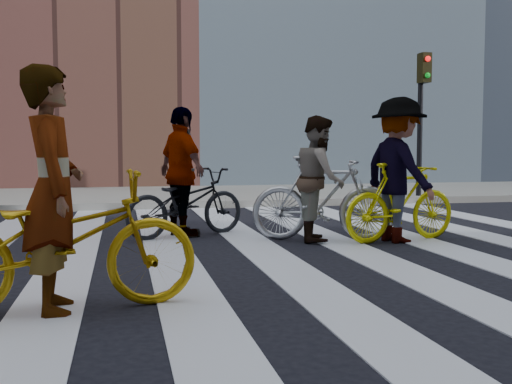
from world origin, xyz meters
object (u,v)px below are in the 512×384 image
object	(u,v)px
traffic_signal	(422,101)
rider_rear	(182,172)
bike_yellow_right	(401,202)
bike_dark_rear	(186,203)
bike_yellow_left	(61,241)
bike_silver_mid	(323,198)
rider_mid	(320,179)
rider_left	(53,190)
rider_right	(398,170)

from	to	relation	value
traffic_signal	rider_rear	size ratio (longest dim) A/B	1.85
rider_rear	bike_yellow_right	bearing A→B (deg)	-134.71
bike_dark_rear	bike_yellow_left	bearing A→B (deg)	136.24
bike_silver_mid	rider_mid	bearing A→B (deg)	105.27
bike_silver_mid	rider_rear	bearing A→B (deg)	82.96
bike_dark_rear	rider_left	size ratio (longest dim) A/B	0.99
rider_rear	bike_silver_mid	bearing A→B (deg)	-136.07
bike_dark_rear	rider_mid	xyz separation A→B (m)	(1.69, -0.74, 0.35)
bike_yellow_left	rider_right	size ratio (longest dim) A/B	1.08
bike_silver_mid	bike_yellow_left	bearing A→B (deg)	148.44
bike_yellow_right	rider_rear	size ratio (longest dim) A/B	0.96
bike_silver_mid	rider_left	bearing A→B (deg)	147.98
traffic_signal	rider_left	xyz separation A→B (m)	(-7.08, -7.68, -1.36)
rider_rear	rider_left	bearing A→B (deg)	136.24
rider_left	bike_silver_mid	bearing A→B (deg)	-52.75
bike_silver_mid	rider_rear	distance (m)	1.97
traffic_signal	rider_mid	size ratio (longest dim) A/B	2.01
bike_yellow_left	rider_rear	bearing A→B (deg)	-24.75
bike_yellow_right	bike_dark_rear	xyz separation A→B (m)	(-2.71, 1.06, -0.04)
bike_yellow_right	bike_dark_rear	size ratio (longest dim) A/B	0.95
bike_dark_rear	rider_right	bearing A→B (deg)	-135.43
bike_yellow_left	rider_mid	distance (m)	4.16
bike_yellow_right	rider_mid	xyz separation A→B (m)	(-1.02, 0.32, 0.31)
bike_yellow_right	rider_rear	xyz separation A→B (m)	(-2.76, 1.06, 0.38)
bike_dark_rear	rider_right	size ratio (longest dim) A/B	0.96
rider_rear	rider_mid	bearing A→B (deg)	-136.64
bike_yellow_right	rider_rear	world-z (taller)	rider_rear
bike_yellow_left	bike_dark_rear	xyz separation A→B (m)	(1.31, 3.60, -0.06)
rider_left	traffic_signal	bearing A→B (deg)	-48.13
rider_right	bike_yellow_right	bearing A→B (deg)	-102.50
bike_silver_mid	traffic_signal	bearing A→B (deg)	-24.28
rider_left	bike_dark_rear	bearing A→B (deg)	-26.16
traffic_signal	bike_silver_mid	world-z (taller)	traffic_signal
bike_dark_rear	rider_left	world-z (taller)	rider_left
rider_mid	rider_rear	bearing A→B (deg)	82.39
bike_dark_rear	rider_left	xyz separation A→B (m)	(-1.36, -3.60, 0.44)
rider_mid	rider_rear	world-z (taller)	rider_rear
bike_yellow_right	rider_rear	bearing A→B (deg)	56.55
bike_yellow_right	rider_left	xyz separation A→B (m)	(-4.07, -2.54, 0.40)
rider_rear	traffic_signal	bearing A→B (deg)	-78.49
rider_right	bike_silver_mid	bearing A→B (deg)	58.20
traffic_signal	rider_left	distance (m)	10.54
bike_yellow_left	bike_dark_rear	world-z (taller)	bike_yellow_left
bike_yellow_left	rider_right	xyz separation A→B (m)	(3.97, 2.54, 0.41)
traffic_signal	bike_silver_mid	bearing A→B (deg)	-129.54
bike_silver_mid	bike_dark_rear	distance (m)	1.89
rider_left	rider_rear	bearing A→B (deg)	-25.46
rider_left	bike_yellow_right	bearing A→B (deg)	-63.47
rider_left	rider_rear	size ratio (longest dim) A/B	1.02
rider_right	rider_mid	bearing A→B (deg)	59.13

